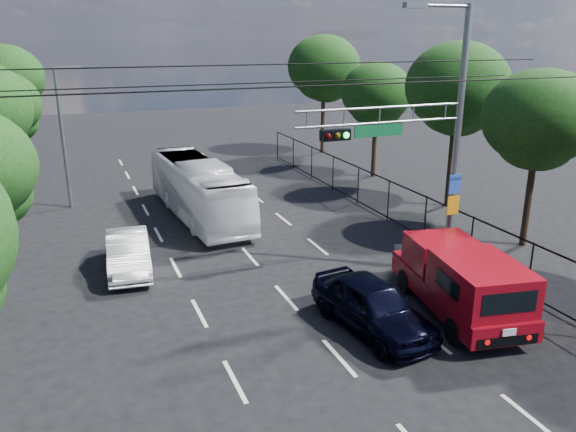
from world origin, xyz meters
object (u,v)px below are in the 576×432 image
red_pickup (460,280)px  white_bus (198,189)px  signal_mast (429,135)px  navy_hatchback (373,305)px  white_van (128,252)px

red_pickup → white_bus: (-5.34, 13.06, 0.21)m
signal_mast → white_bus: bearing=120.7°
white_bus → red_pickup: bearing=-71.7°
navy_hatchback → white_van: (-6.29, 7.31, -0.07)m
signal_mast → white_bus: (-5.93, 10.00, -3.85)m
navy_hatchback → white_van: bearing=123.2°
white_van → white_bus: bearing=59.0°
signal_mast → navy_hatchback: bearing=-141.4°
red_pickup → white_bus: size_ratio=0.62×
signal_mast → red_pickup: bearing=-101.1°
red_pickup → navy_hatchback: red_pickup is taller
red_pickup → white_van: bearing=141.4°
signal_mast → white_van: size_ratio=2.18×
white_bus → white_van: white_bus is taller
navy_hatchback → red_pickup: bearing=-10.3°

